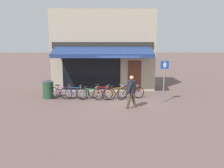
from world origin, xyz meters
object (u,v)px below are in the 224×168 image
object	(u,v)px
bicycle_purple	(62,93)
bicycle_blue	(74,93)
bicycle_orange	(115,93)
litter_bin	(48,89)
parking_sign	(164,76)
bicycle_green	(90,94)
bicycle_red	(101,92)
pedestrian_adult	(132,89)
bicycle_black	(130,93)

from	to	relation	value
bicycle_purple	bicycle_blue	size ratio (longest dim) A/B	1.03
bicycle_orange	litter_bin	world-z (taller)	litter_bin
parking_sign	bicycle_green	bearing A→B (deg)	171.25
bicycle_purple	parking_sign	xyz separation A→B (m)	(5.74, -0.81, 1.06)
bicycle_purple	bicycle_blue	bearing A→B (deg)	-12.10
bicycle_blue	bicycle_orange	world-z (taller)	bicycle_blue
bicycle_purple	parking_sign	distance (m)	5.89
bicycle_blue	bicycle_red	distance (m)	1.56
litter_bin	bicycle_green	bearing A→B (deg)	-9.27
bicycle_green	parking_sign	xyz separation A→B (m)	(4.13, -0.64, 1.09)
bicycle_purple	litter_bin	world-z (taller)	litter_bin
bicycle_purple	pedestrian_adult	world-z (taller)	pedestrian_adult
bicycle_black	bicycle_orange	bearing A→B (deg)	165.26
bicycle_green	pedestrian_adult	distance (m)	2.89
bicycle_black	parking_sign	xyz separation A→B (m)	(1.75, -0.77, 1.08)
bicycle_orange	parking_sign	size ratio (longest dim) A/B	0.67
bicycle_orange	bicycle_purple	bearing A→B (deg)	152.41
bicycle_black	pedestrian_adult	bearing A→B (deg)	-112.88
bicycle_purple	bicycle_black	bearing A→B (deg)	-0.95
pedestrian_adult	bicycle_blue	bearing A→B (deg)	-26.33
bicycle_purple	pedestrian_adult	size ratio (longest dim) A/B	1.06
bicycle_orange	bicycle_blue	bearing A→B (deg)	155.46
bicycle_red	parking_sign	xyz separation A→B (m)	(3.46, -0.80, 1.06)
bicycle_green	bicycle_black	size ratio (longest dim) A/B	0.96
bicycle_red	litter_bin	size ratio (longest dim) A/B	1.46
bicycle_purple	bicycle_orange	distance (m)	3.10
bicycle_green	bicycle_orange	world-z (taller)	bicycle_orange
bicycle_green	pedestrian_adult	bearing A→B (deg)	-23.22
bicycle_blue	parking_sign	world-z (taller)	parking_sign
parking_sign	bicycle_blue	bearing A→B (deg)	172.54
bicycle_red	litter_bin	world-z (taller)	litter_bin
bicycle_red	bicycle_orange	xyz separation A→B (m)	(0.82, -0.09, -0.02)
bicycle_red	bicycle_orange	world-z (taller)	bicycle_red
bicycle_blue	bicycle_black	distance (m)	3.27
bicycle_red	litter_bin	xyz separation A→B (m)	(-3.16, 0.24, 0.18)
bicycle_green	parking_sign	bearing A→B (deg)	5.62
bicycle_purple	bicycle_green	world-z (taller)	bicycle_purple
bicycle_blue	bicycle_orange	bearing A→B (deg)	10.13
pedestrian_adult	bicycle_green	bearing A→B (deg)	-34.77
bicycle_blue	bicycle_black	xyz separation A→B (m)	(3.27, 0.11, -0.03)
bicycle_red	litter_bin	bearing A→B (deg)	-157.73
bicycle_orange	pedestrian_adult	world-z (taller)	pedestrian_adult
bicycle_orange	pedestrian_adult	size ratio (longest dim) A/B	0.95
parking_sign	bicycle_black	bearing A→B (deg)	156.30
bicycle_green	bicycle_red	distance (m)	0.69
bicycle_red	parking_sign	world-z (taller)	parking_sign
bicycle_purple	bicycle_orange	bearing A→B (deg)	-2.20
bicycle_black	bicycle_purple	bearing A→B (deg)	160.92
bicycle_purple	bicycle_black	world-z (taller)	bicycle_purple
bicycle_black	pedestrian_adult	xyz separation A→B (m)	(-0.14, -1.85, 0.62)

